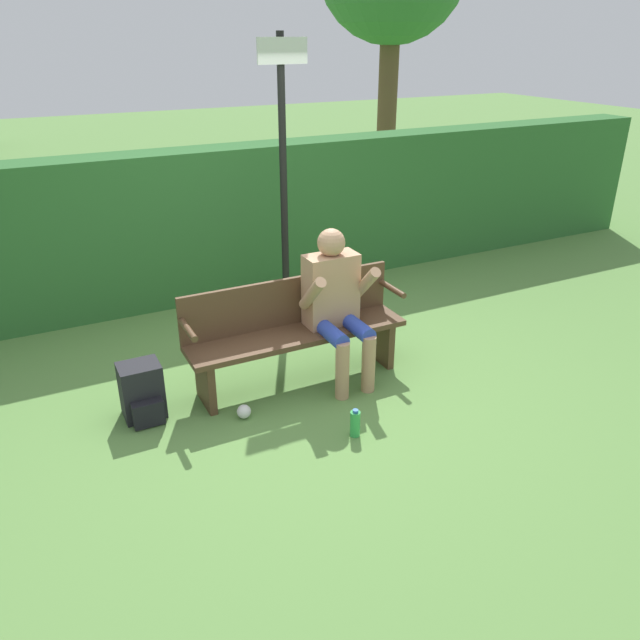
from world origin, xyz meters
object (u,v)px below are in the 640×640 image
at_px(water_bottle, 355,423).
at_px(signpost, 283,164).
at_px(backpack, 142,393).
at_px(person_seated, 336,299).
at_px(park_bench, 295,329).

height_order(water_bottle, signpost, signpost).
height_order(backpack, water_bottle, backpack).
relative_size(person_seated, water_bottle, 5.80).
bearing_deg(signpost, backpack, -143.79).
distance_m(park_bench, water_bottle, 1.01).
height_order(person_seated, water_bottle, person_seated).
height_order(park_bench, signpost, signpost).
distance_m(backpack, signpost, 2.54).
bearing_deg(person_seated, park_bench, 160.94).
bearing_deg(backpack, signpost, 36.21).
bearing_deg(water_bottle, signpost, 78.48).
xyz_separation_m(park_bench, person_seated, (0.32, -0.11, 0.25)).
bearing_deg(park_bench, water_bottle, -87.88).
xyz_separation_m(park_bench, water_bottle, (0.04, -0.95, -0.35)).
relative_size(backpack, water_bottle, 1.98).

